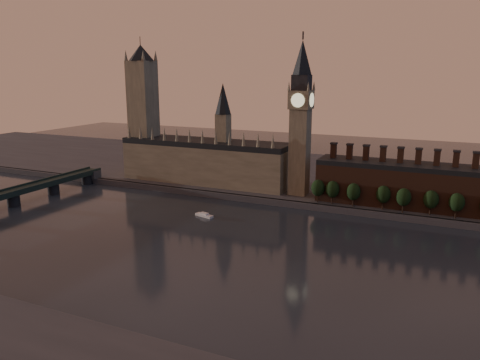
% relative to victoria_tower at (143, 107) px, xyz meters
% --- Properties ---
extents(ground, '(900.00, 900.00, 0.00)m').
position_rel_victoria_tower_xyz_m(ground, '(120.00, -115.00, -59.09)').
color(ground, black).
rests_on(ground, ground).
extents(north_bank, '(900.00, 182.00, 4.00)m').
position_rel_victoria_tower_xyz_m(north_bank, '(120.00, 63.04, -57.09)').
color(north_bank, '#414146').
rests_on(north_bank, ground).
extents(palace_of_westminster, '(130.00, 30.30, 74.00)m').
position_rel_victoria_tower_xyz_m(palace_of_westminster, '(55.59, -0.09, -37.46)').
color(palace_of_westminster, gray).
rests_on(palace_of_westminster, north_bank).
extents(victoria_tower, '(24.00, 24.00, 108.00)m').
position_rel_victoria_tower_xyz_m(victoria_tower, '(0.00, 0.00, 0.00)').
color(victoria_tower, gray).
rests_on(victoria_tower, north_bank).
extents(big_ben, '(15.00, 15.00, 107.00)m').
position_rel_victoria_tower_xyz_m(big_ben, '(130.00, -5.00, -2.26)').
color(big_ben, gray).
rests_on(big_ben, north_bank).
extents(chimney_block, '(110.00, 25.00, 37.00)m').
position_rel_victoria_tower_xyz_m(chimney_block, '(200.00, -5.00, -41.27)').
color(chimney_block, '#4C2C1D').
rests_on(chimney_block, north_bank).
extents(embankment_tree_0, '(8.60, 8.60, 14.88)m').
position_rel_victoria_tower_xyz_m(embankment_tree_0, '(147.63, -20.32, -45.62)').
color(embankment_tree_0, black).
rests_on(embankment_tree_0, north_bank).
extents(embankment_tree_1, '(8.60, 8.60, 14.88)m').
position_rel_victoria_tower_xyz_m(embankment_tree_1, '(157.00, -20.23, -45.62)').
color(embankment_tree_1, black).
rests_on(embankment_tree_1, north_bank).
extents(embankment_tree_2, '(8.60, 8.60, 14.88)m').
position_rel_victoria_tower_xyz_m(embankment_tree_2, '(170.28, -20.81, -45.62)').
color(embankment_tree_2, black).
rests_on(embankment_tree_2, north_bank).
extents(embankment_tree_3, '(8.60, 8.60, 14.88)m').
position_rel_victoria_tower_xyz_m(embankment_tree_3, '(188.02, -19.55, -45.62)').
color(embankment_tree_3, black).
rests_on(embankment_tree_3, north_bank).
extents(embankment_tree_4, '(8.60, 8.60, 14.88)m').
position_rel_victoria_tower_xyz_m(embankment_tree_4, '(199.91, -21.23, -45.62)').
color(embankment_tree_4, black).
rests_on(embankment_tree_4, north_bank).
extents(embankment_tree_5, '(8.60, 8.60, 14.88)m').
position_rel_victoria_tower_xyz_m(embankment_tree_5, '(214.97, -20.07, -45.62)').
color(embankment_tree_5, black).
rests_on(embankment_tree_5, north_bank).
extents(embankment_tree_6, '(8.60, 8.60, 14.88)m').
position_rel_victoria_tower_xyz_m(embankment_tree_6, '(228.63, -20.50, -45.62)').
color(embankment_tree_6, black).
rests_on(embankment_tree_6, north_bank).
extents(river_boat, '(12.63, 6.35, 2.43)m').
position_rel_victoria_tower_xyz_m(river_boat, '(89.81, -66.42, -58.16)').
color(river_boat, silver).
rests_on(river_boat, ground).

